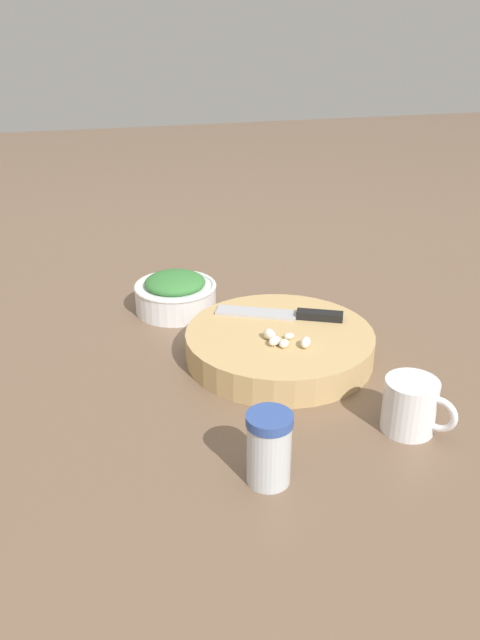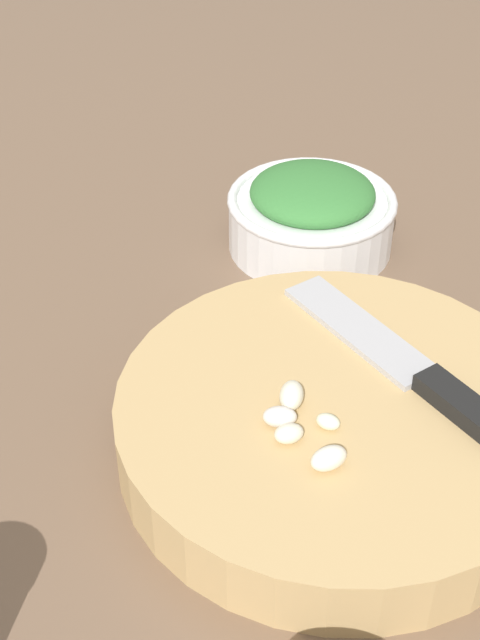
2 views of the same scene
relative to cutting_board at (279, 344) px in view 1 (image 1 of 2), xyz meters
name	(u,v)px [view 1 (image 1 of 2)]	position (x,y,z in m)	size (l,w,h in m)	color
ground_plane	(230,368)	(-0.01, 0.09, -0.02)	(5.00, 5.00, 0.00)	brown
cutting_board	(279,344)	(0.00, 0.00, 0.00)	(0.30, 0.30, 0.05)	tan
chef_knife	(287,314)	(0.05, -0.03, 0.03)	(0.12, 0.20, 0.01)	black
garlic_cloves	(284,339)	(-0.04, 0.01, 0.03)	(0.07, 0.07, 0.02)	#E7E9C7
herb_bowl	(176,293)	(0.23, 0.13, 0.01)	(0.15, 0.15, 0.07)	white
spice_jar	(269,448)	(-0.28, 0.11, 0.02)	(0.06, 0.06, 0.09)	silver
coffee_mug	(411,406)	(-0.24, -0.10, 0.01)	(0.09, 0.08, 0.07)	white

